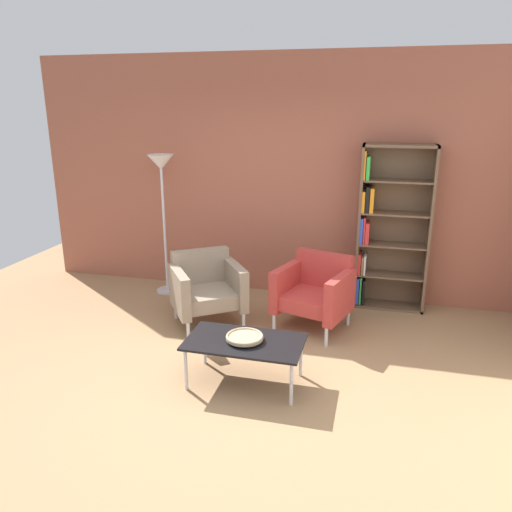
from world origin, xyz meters
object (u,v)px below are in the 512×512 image
(armchair_near_window, at_px, (315,291))
(armchair_by_bookshelf, at_px, (206,287))
(floor_lamp_torchiere, at_px, (162,179))
(decorative_bowl, at_px, (245,337))
(coffee_table_low, at_px, (245,344))
(bookshelf_tall, at_px, (387,229))

(armchair_near_window, height_order, armchair_by_bookshelf, same)
(floor_lamp_torchiere, bearing_deg, armchair_near_window, -16.32)
(decorative_bowl, xyz_separation_m, floor_lamp_torchiere, (-1.56, 1.86, 1.01))
(coffee_table_low, relative_size, decorative_bowl, 3.12)
(armchair_near_window, bearing_deg, floor_lamp_torchiere, -178.94)
(coffee_table_low, xyz_separation_m, armchair_near_window, (0.42, 1.28, 0.05))
(bookshelf_tall, height_order, floor_lamp_torchiere, bookshelf_tall)
(armchair_near_window, bearing_deg, coffee_table_low, -90.87)
(coffee_table_low, bearing_deg, floor_lamp_torchiere, 129.90)
(floor_lamp_torchiere, bearing_deg, armchair_by_bookshelf, -43.43)
(coffee_table_low, height_order, armchair_by_bookshelf, armchair_by_bookshelf)
(floor_lamp_torchiere, bearing_deg, bookshelf_tall, 4.49)
(decorative_bowl, bearing_deg, floor_lamp_torchiere, 129.90)
(armchair_near_window, bearing_deg, decorative_bowl, -90.87)
(armchair_near_window, distance_m, floor_lamp_torchiere, 2.31)
(bookshelf_tall, distance_m, armchair_near_window, 1.18)
(coffee_table_low, relative_size, armchair_near_window, 1.15)
(decorative_bowl, xyz_separation_m, armchair_near_window, (0.42, 1.28, -0.02))
(bookshelf_tall, distance_m, armchair_by_bookshelf, 2.17)
(bookshelf_tall, height_order, armchair_near_window, bookshelf_tall)
(coffee_table_low, height_order, armchair_near_window, armchair_near_window)
(armchair_by_bookshelf, distance_m, floor_lamp_torchiere, 1.53)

